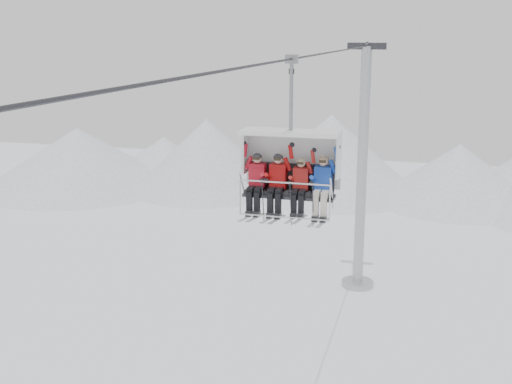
% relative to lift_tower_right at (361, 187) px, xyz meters
% --- Properties ---
extents(ridgeline, '(72.00, 21.00, 7.00)m').
position_rel_lift_tower_right_xyz_m(ridgeline, '(-1.58, 20.05, -2.94)').
color(ridgeline, white).
rests_on(ridgeline, ground).
extents(lift_tower_right, '(2.00, 1.80, 13.48)m').
position_rel_lift_tower_right_xyz_m(lift_tower_right, '(0.00, 0.00, 0.00)').
color(lift_tower_right, '#A1A3A8').
rests_on(lift_tower_right, ground).
extents(haul_cable, '(0.06, 50.00, 0.06)m').
position_rel_lift_tower_right_xyz_m(haul_cable, '(0.00, -22.00, 7.52)').
color(haul_cable, '#2B2B30').
rests_on(haul_cable, lift_tower_left).
extents(chairlift_carrier, '(2.50, 1.17, 3.98)m').
position_rel_lift_tower_right_xyz_m(chairlift_carrier, '(0.00, -18.52, 4.92)').
color(chairlift_carrier, black).
rests_on(chairlift_carrier, haul_cable).
extents(skier_far_left, '(0.42, 1.69, 1.67)m').
position_rel_lift_tower_right_xyz_m(skier_far_left, '(-0.85, -18.83, 4.44)').
color(skier_far_left, red).
rests_on(skier_far_left, chairlift_carrier).
extents(skier_center_left, '(0.43, 1.69, 1.69)m').
position_rel_lift_tower_right_xyz_m(skier_center_left, '(-0.30, -18.83, 4.45)').
color(skier_center_left, '#AC0F0F').
rests_on(skier_center_left, chairlift_carrier).
extents(skier_center_right, '(0.39, 1.69, 1.56)m').
position_rel_lift_tower_right_xyz_m(skier_center_right, '(0.30, -18.84, 4.41)').
color(skier_center_right, '#A51D19').
rests_on(skier_center_right, chairlift_carrier).
extents(skier_far_right, '(0.43, 1.69, 1.69)m').
position_rel_lift_tower_right_xyz_m(skier_far_right, '(0.87, -18.83, 4.45)').
color(skier_far_right, '#1A40AA').
rests_on(skier_far_right, chairlift_carrier).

